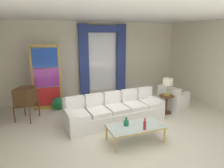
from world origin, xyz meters
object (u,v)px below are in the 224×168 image
at_px(round_side_table, 166,102).
at_px(couch_white_long, 114,111).
at_px(armchair_white, 172,100).
at_px(table_lamp_brass, 168,83).
at_px(bottle_blue_decanter, 145,125).
at_px(bottle_crystal_tall, 126,122).
at_px(stained_glass_divider, 47,79).
at_px(coffee_table, 135,127).
at_px(peacock_figurine, 59,104).
at_px(vintage_tv, 25,97).

bearing_deg(round_side_table, couch_white_long, 179.00).
distance_m(armchair_white, table_lamp_brass, 0.93).
xyz_separation_m(couch_white_long, bottle_blue_decanter, (0.14, -1.54, 0.22)).
xyz_separation_m(round_side_table, table_lamp_brass, (0.00, 0.00, 0.67)).
relative_size(bottle_crystal_tall, table_lamp_brass, 0.38).
relative_size(stained_glass_divider, table_lamp_brass, 3.86).
xyz_separation_m(coffee_table, bottle_crystal_tall, (-0.20, 0.09, 0.11)).
bearing_deg(couch_white_long, peacock_figurine, 135.95).
bearing_deg(bottle_crystal_tall, round_side_table, 30.56).
bearing_deg(stained_glass_divider, vintage_tv, -132.29).
bearing_deg(armchair_white, stained_glass_divider, 160.27).
relative_size(couch_white_long, stained_glass_divider, 1.35).
distance_m(bottle_blue_decanter, round_side_table, 2.25).
height_order(armchair_white, round_side_table, armchair_white).
distance_m(vintage_tv, round_side_table, 4.40).
bearing_deg(bottle_blue_decanter, stained_glass_divider, 120.51).
height_order(bottle_blue_decanter, table_lamp_brass, table_lamp_brass).
height_order(coffee_table, stained_glass_divider, stained_glass_divider).
relative_size(vintage_tv, stained_glass_divider, 0.61).
xyz_separation_m(vintage_tv, armchair_white, (4.73, -0.73, -0.44)).
height_order(couch_white_long, round_side_table, couch_white_long).
bearing_deg(bottle_blue_decanter, bottle_crystal_tall, 132.30).
xyz_separation_m(coffee_table, bottle_blue_decanter, (0.11, -0.25, 0.15)).
distance_m(couch_white_long, armchair_white, 2.30).
bearing_deg(table_lamp_brass, vintage_tv, 166.39).
distance_m(stained_glass_divider, round_side_table, 4.06).
relative_size(armchair_white, stained_glass_divider, 0.48).
bearing_deg(peacock_figurine, bottle_crystal_tall, -63.53).
bearing_deg(vintage_tv, couch_white_long, -22.21).
bearing_deg(table_lamp_brass, armchair_white, 32.62).
bearing_deg(table_lamp_brass, round_side_table, 0.00).
bearing_deg(round_side_table, stained_glass_divider, 153.87).
bearing_deg(couch_white_long, round_side_table, -1.00).
height_order(round_side_table, table_lamp_brass, table_lamp_brass).
relative_size(coffee_table, round_side_table, 2.25).
bearing_deg(stained_glass_divider, couch_white_long, -44.16).
bearing_deg(couch_white_long, table_lamp_brass, -1.00).
relative_size(coffee_table, table_lamp_brass, 2.35).
bearing_deg(peacock_figurine, coffee_table, -60.94).
bearing_deg(vintage_tv, armchair_white, -8.74).
bearing_deg(armchair_white, bottle_crystal_tall, -149.04).
xyz_separation_m(stained_glass_divider, table_lamp_brass, (3.59, -1.76, -0.03)).
bearing_deg(couch_white_long, bottle_crystal_tall, -97.84).
bearing_deg(bottle_crystal_tall, table_lamp_brass, 30.56).
relative_size(peacock_figurine, table_lamp_brass, 1.05).
xyz_separation_m(bottle_crystal_tall, round_side_table, (1.98, 1.17, -0.13)).
bearing_deg(round_side_table, bottle_blue_decanter, -137.94).
xyz_separation_m(couch_white_long, stained_glass_divider, (-1.78, 1.73, 0.75)).
xyz_separation_m(armchair_white, stained_glass_divider, (-4.07, 1.46, 0.77)).
height_order(bottle_crystal_tall, vintage_tv, vintage_tv).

